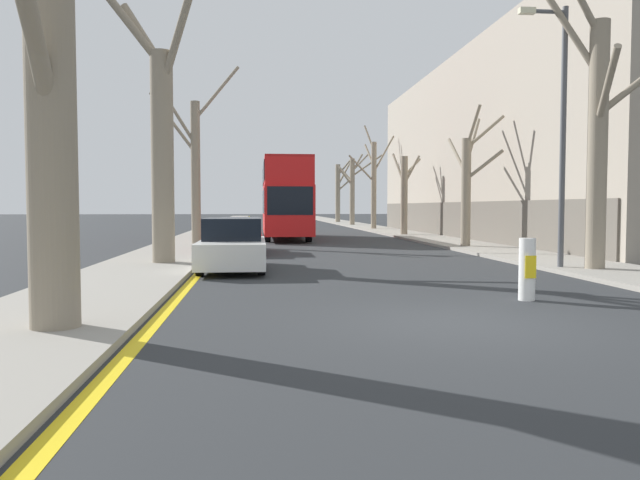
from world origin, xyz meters
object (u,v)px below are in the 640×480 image
(street_tree_left_1, at_px, (160,139))
(street_tree_right_0, at_px, (596,130))
(lamp_post, at_px, (559,124))
(street_tree_left_2, at_px, (195,165))
(traffic_bollard, at_px, (527,269))
(street_tree_right_5, at_px, (339,190))
(parked_car_1, at_px, (240,236))
(double_decker_bus, at_px, (285,195))
(street_tree_right_3, at_px, (373,181))
(street_tree_left_0, at_px, (52,132))
(street_tree_right_1, at_px, (468,182))
(street_tree_right_4, at_px, (353,188))
(street_tree_right_2, at_px, (404,192))
(parked_car_0, at_px, (233,246))

(street_tree_left_1, distance_m, street_tree_right_0, 12.38)
(street_tree_right_0, distance_m, lamp_post, 0.97)
(street_tree_left_2, bearing_deg, traffic_bollard, -65.85)
(street_tree_right_5, distance_m, parked_car_1, 46.32)
(street_tree_left_2, xyz_separation_m, street_tree_right_5, (11.98, 40.33, -0.08))
(double_decker_bus, relative_size, traffic_bollard, 8.63)
(street_tree_left_1, distance_m, street_tree_right_3, 31.16)
(street_tree_right_3, height_order, double_decker_bus, street_tree_right_3)
(street_tree_left_0, height_order, street_tree_right_3, street_tree_right_3)
(street_tree_left_0, height_order, street_tree_right_1, street_tree_left_0)
(street_tree_right_5, xyz_separation_m, lamp_post, (-0.79, -53.02, 0.42))
(street_tree_right_4, relative_size, lamp_post, 0.95)
(street_tree_right_2, height_order, street_tree_right_5, street_tree_right_5)
(street_tree_right_1, distance_m, parked_car_1, 10.10)
(street_tree_right_2, xyz_separation_m, lamp_post, (-0.67, -21.06, 1.40))
(street_tree_right_5, height_order, parked_car_1, street_tree_right_5)
(street_tree_right_0, height_order, street_tree_right_3, street_tree_right_0)
(street_tree_right_5, xyz_separation_m, parked_car_0, (-9.81, -51.82, -2.97))
(street_tree_left_2, distance_m, parked_car_0, 12.08)
(street_tree_right_2, height_order, traffic_bollard, street_tree_right_2)
(street_tree_left_1, height_order, street_tree_right_0, street_tree_right_0)
(street_tree_right_2, bearing_deg, street_tree_right_0, -89.76)
(street_tree_right_4, height_order, traffic_bollard, street_tree_right_4)
(street_tree_right_3, bearing_deg, double_decker_bus, -119.77)
(street_tree_right_5, bearing_deg, traffic_bollard, -93.91)
(street_tree_right_3, distance_m, traffic_bollard, 36.93)
(traffic_bollard, bearing_deg, street_tree_right_2, 81.64)
(street_tree_left_0, height_order, street_tree_right_2, street_tree_left_0)
(street_tree_right_4, distance_m, street_tree_right_5, 11.11)
(traffic_bollard, bearing_deg, double_decker_bus, 98.64)
(street_tree_right_5, distance_m, traffic_bollard, 58.41)
(street_tree_left_1, relative_size, lamp_post, 1.22)
(street_tree_left_0, bearing_deg, double_decker_bus, 80.59)
(street_tree_left_1, bearing_deg, traffic_bollard, -44.09)
(street_tree_right_0, distance_m, street_tree_right_5, 53.58)
(street_tree_right_3, relative_size, street_tree_right_5, 1.13)
(street_tree_right_4, height_order, parked_car_0, street_tree_right_4)
(street_tree_left_0, bearing_deg, street_tree_left_2, 90.26)
(street_tree_left_1, height_order, parked_car_1, street_tree_left_1)
(street_tree_right_3, bearing_deg, street_tree_right_2, -89.99)
(parked_car_0, bearing_deg, lamp_post, -7.59)
(street_tree_left_2, bearing_deg, street_tree_right_0, -47.94)
(street_tree_left_0, relative_size, parked_car_0, 1.54)
(street_tree_right_3, bearing_deg, street_tree_right_5, 89.68)
(street_tree_left_1, distance_m, parked_car_0, 4.08)
(double_decker_bus, distance_m, traffic_bollard, 23.93)
(street_tree_right_2, xyz_separation_m, street_tree_right_5, (0.12, 31.96, 0.97))
(street_tree_left_1, bearing_deg, street_tree_right_0, -14.79)
(lamp_post, bearing_deg, parked_car_1, 138.97)
(street_tree_right_0, bearing_deg, street_tree_left_0, -148.82)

